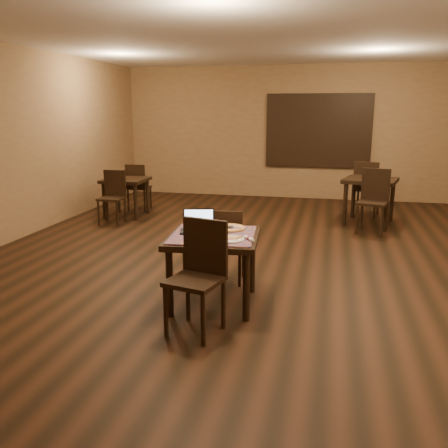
% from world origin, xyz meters
% --- Properties ---
extents(ground, '(10.00, 10.00, 0.00)m').
position_xyz_m(ground, '(0.00, 0.00, 0.00)').
color(ground, black).
rests_on(ground, ground).
extents(wall_back, '(8.00, 0.02, 3.00)m').
position_xyz_m(wall_back, '(0.00, 5.00, 1.50)').
color(wall_back, olive).
rests_on(wall_back, ground).
extents(wall_front, '(8.00, 0.02, 3.00)m').
position_xyz_m(wall_front, '(0.00, -5.00, 1.50)').
color(wall_front, olive).
rests_on(wall_front, ground).
extents(ceiling, '(8.00, 10.00, 0.02)m').
position_xyz_m(ceiling, '(0.00, 0.00, 3.00)').
color(ceiling, silver).
rests_on(ceiling, wall_back).
extents(mural, '(2.34, 0.05, 1.64)m').
position_xyz_m(mural, '(0.50, 4.96, 1.55)').
color(mural, '#225A7F').
rests_on(mural, wall_back).
extents(tiled_table, '(1.00, 1.00, 0.76)m').
position_xyz_m(tiled_table, '(-0.32, -1.51, 0.66)').
color(tiled_table, black).
rests_on(tiled_table, ground).
extents(chair_main_near, '(0.55, 0.55, 1.04)m').
position_xyz_m(chair_main_near, '(-0.30, -2.12, 0.59)').
color(chair_main_near, black).
rests_on(chair_main_near, ground).
extents(chair_main_far, '(0.41, 0.41, 0.90)m').
position_xyz_m(chair_main_far, '(-0.32, -0.89, 0.51)').
color(chair_main_far, black).
rests_on(chair_main_far, ground).
extents(laptop, '(0.38, 0.34, 0.23)m').
position_xyz_m(laptop, '(-0.52, -1.41, 0.82)').
color(laptop, black).
rests_on(laptop, tiled_table).
extents(plate, '(0.28, 0.28, 0.02)m').
position_xyz_m(plate, '(-0.10, -1.69, 0.77)').
color(plate, white).
rests_on(plate, tiled_table).
extents(pizza_slice, '(0.22, 0.22, 0.02)m').
position_xyz_m(pizza_slice, '(-0.10, -1.69, 0.79)').
color(pizza_slice, beige).
rests_on(pizza_slice, plate).
extents(pizza_pan, '(0.34, 0.34, 0.01)m').
position_xyz_m(pizza_pan, '(-0.20, -1.27, 0.77)').
color(pizza_pan, silver).
rests_on(pizza_pan, tiled_table).
extents(pizza_whole, '(0.34, 0.34, 0.02)m').
position_xyz_m(pizza_whole, '(-0.20, -1.27, 0.78)').
color(pizza_whole, beige).
rests_on(pizza_whole, pizza_pan).
extents(spatula, '(0.27, 0.24, 0.01)m').
position_xyz_m(spatula, '(-0.18, -1.29, 0.79)').
color(spatula, silver).
rests_on(spatula, pizza_whole).
extents(napkin_roll, '(0.13, 0.15, 0.04)m').
position_xyz_m(napkin_roll, '(0.08, -1.65, 0.78)').
color(napkin_roll, white).
rests_on(napkin_roll, tiled_table).
extents(other_table_a, '(1.06, 1.06, 0.82)m').
position_xyz_m(other_table_a, '(1.53, 2.67, 0.68)').
color(other_table_a, black).
rests_on(other_table_a, ground).
extents(other_table_a_chair_near, '(0.56, 0.56, 1.06)m').
position_xyz_m(other_table_a_chair_near, '(1.55, 2.04, 0.60)').
color(other_table_a_chair_near, black).
rests_on(other_table_a_chair_near, ground).
extents(other_table_a_chair_far, '(0.56, 0.56, 1.06)m').
position_xyz_m(other_table_a_chair_far, '(1.50, 3.29, 0.60)').
color(other_table_a_chair_far, black).
rests_on(other_table_a_chair_far, ground).
extents(other_table_b, '(0.80, 0.80, 0.74)m').
position_xyz_m(other_table_b, '(-3.00, 2.26, 0.61)').
color(other_table_b, black).
rests_on(other_table_b, ground).
extents(other_table_b_chair_near, '(0.42, 0.42, 0.95)m').
position_xyz_m(other_table_b_chair_near, '(-3.00, 1.71, 0.54)').
color(other_table_b_chair_near, black).
rests_on(other_table_b_chair_near, ground).
extents(other_table_b_chair_far, '(0.42, 0.42, 0.95)m').
position_xyz_m(other_table_b_chair_far, '(-3.00, 2.82, 0.54)').
color(other_table_b_chair_far, black).
rests_on(other_table_b_chair_far, ground).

